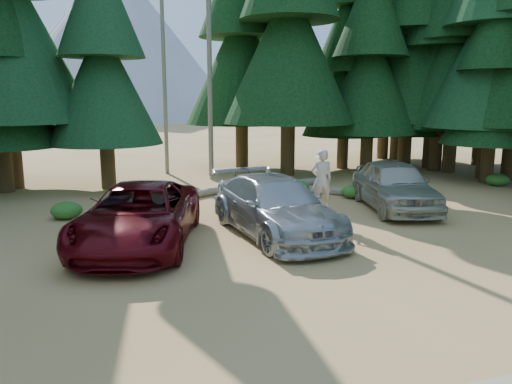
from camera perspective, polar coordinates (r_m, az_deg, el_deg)
ground at (r=11.60m, az=7.23°, el=-9.07°), size 160.00×160.00×0.00m
forest_belt_north at (r=25.59m, az=-7.11°, el=1.94°), size 36.00×7.00×22.00m
snag_front at (r=25.04m, az=-5.36°, el=15.55°), size 0.24×0.24×12.00m
snag_back at (r=26.10m, az=-10.46°, el=13.03°), size 0.20×0.20×10.00m
mountain_peak at (r=98.49m, az=-17.24°, el=15.51°), size 48.00×50.00×28.00m
red_pickup at (r=13.63m, az=-13.26°, el=-2.64°), size 4.38×6.47×1.65m
silver_minivan_center at (r=14.34m, az=2.25°, el=-1.66°), size 2.85×5.90×1.65m
silver_minivan_right at (r=18.23m, az=15.56°, el=0.78°), size 3.23×5.45×1.74m
frisbee_player at (r=15.64m, az=7.48°, el=1.42°), size 0.76×0.56×1.91m
log_left at (r=20.32m, az=-5.01°, el=0.08°), size 3.62×2.45×0.29m
log_mid at (r=20.44m, az=9.42°, el=0.07°), size 3.15×2.66×0.31m
log_right at (r=21.66m, az=2.25°, el=0.82°), size 5.00×1.09×0.32m
shrub_far_left at (r=17.45m, az=-20.83°, el=-1.96°), size 1.01×1.01×0.55m
shrub_left at (r=17.22m, az=-13.80°, el=-1.68°), size 1.05×1.05×0.58m
shrub_center_left at (r=16.76m, az=-10.17°, el=-1.90°), size 1.02×1.02×0.56m
shrub_center_right at (r=18.54m, az=-1.12°, el=-0.61°), size 0.90×0.90×0.49m
shrub_right at (r=19.99m, az=11.10°, el=0.06°), size 0.94×0.94×0.52m
shrub_far_right at (r=20.47m, az=4.58°, el=0.59°), size 1.08×1.08×0.59m
shrub_edge_east at (r=24.78m, az=25.87°, el=1.27°), size 0.99×0.99×0.54m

